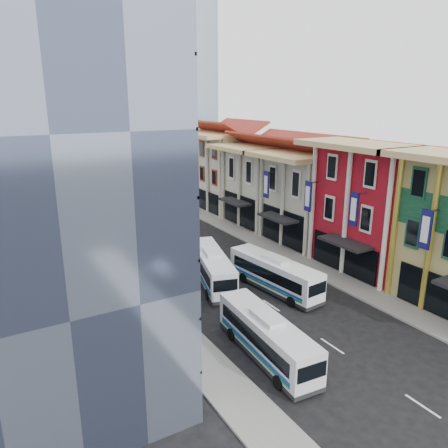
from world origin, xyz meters
TOP-DOWN VIEW (x-y plane):
  - ground at (0.00, 0.00)m, footprint 200.00×200.00m
  - sidewalk_right at (8.50, 22.00)m, footprint 3.00×90.00m
  - sidewalk_left at (-8.50, 22.00)m, footprint 3.00×90.00m
  - shophouse_red at (14.00, 17.00)m, footprint 8.00×10.00m
  - shophouse_cream_near at (14.00, 26.50)m, footprint 8.00×9.00m
  - shophouse_cream_mid at (14.00, 35.50)m, footprint 8.00×9.00m
  - shophouse_cream_far at (14.00, 46.00)m, footprint 8.00×12.00m
  - office_tower at (-17.00, 19.00)m, footprint 12.00×26.00m
  - office_block_far at (-16.00, 42.00)m, footprint 10.00×18.00m
  - bus_left_near at (-4.66, 9.23)m, footprint 2.92×9.67m
  - bus_left_far at (-2.00, 21.40)m, footprint 4.94×10.16m
  - bus_right at (2.00, 17.31)m, footprint 3.37×9.99m

SIDE VIEW (x-z plane):
  - ground at x=0.00m, z-range 0.00..0.00m
  - sidewalk_right at x=8.50m, z-range 0.00..0.15m
  - sidewalk_left at x=-8.50m, z-range 0.00..0.15m
  - bus_left_near at x=-4.66m, z-range 0.00..3.06m
  - bus_right at x=2.00m, z-range 0.00..3.14m
  - bus_left_far at x=-2.00m, z-range 0.00..3.18m
  - shophouse_cream_near at x=14.00m, z-range 0.00..10.00m
  - shophouse_cream_mid at x=14.00m, z-range 0.00..10.00m
  - shophouse_cream_far at x=14.00m, z-range 0.00..11.00m
  - shophouse_red at x=14.00m, z-range 0.00..12.00m
  - office_block_far at x=-16.00m, z-range 0.00..14.00m
  - office_tower at x=-17.00m, z-range 0.00..30.00m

